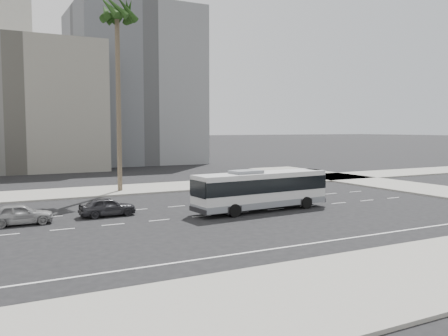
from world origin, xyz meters
TOP-DOWN VIEW (x-y plane):
  - ground at (0.00, 0.00)m, footprint 700.00×700.00m
  - sidewalk_north at (0.00, 15.50)m, footprint 120.00×7.00m
  - sidewalk_south at (0.00, -15.50)m, footprint 120.00×7.00m
  - cross_block_east at (22.00, 0.00)m, footprint 7.00×60.00m
  - midrise_beige_west at (-12.00, 45.00)m, footprint 24.00×18.00m
  - midrise_gray_center at (8.00, 52.00)m, footprint 20.00×20.00m
  - civic_tower at (-2.00, 250.00)m, footprint 42.00×42.00m
  - highrise_right at (45.00, 230.00)m, footprint 26.00×26.00m
  - highrise_far at (70.00, 260.00)m, footprint 22.00×22.00m
  - city_bus at (1.77, 0.04)m, footprint 10.54×3.10m
  - car_a at (-8.59, 3.07)m, footprint 1.60×3.79m
  - car_b at (-14.09, 2.68)m, footprint 1.63×3.92m
  - palm_near at (-4.60, 14.58)m, footprint 5.23×5.23m

SIDE VIEW (x-z plane):
  - ground at x=0.00m, z-range 0.00..0.00m
  - sidewalk_north at x=0.00m, z-range 0.00..0.15m
  - sidewalk_south at x=0.00m, z-range 0.00..0.15m
  - cross_block_east at x=22.00m, z-range 0.00..0.15m
  - car_a at x=-8.59m, z-range 0.00..1.28m
  - car_b at x=-14.09m, z-range 0.00..1.33m
  - city_bus at x=1.77m, z-range 0.08..3.06m
  - midrise_beige_west at x=-12.00m, z-range 0.00..18.00m
  - midrise_gray_center at x=8.00m, z-range 0.00..26.00m
  - palm_near at x=-4.60m, z-range 7.14..24.73m
  - highrise_far at x=70.00m, z-range 0.00..60.00m
  - highrise_right at x=45.00m, z-range 0.00..70.00m
  - civic_tower at x=-2.00m, z-range -25.67..103.33m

